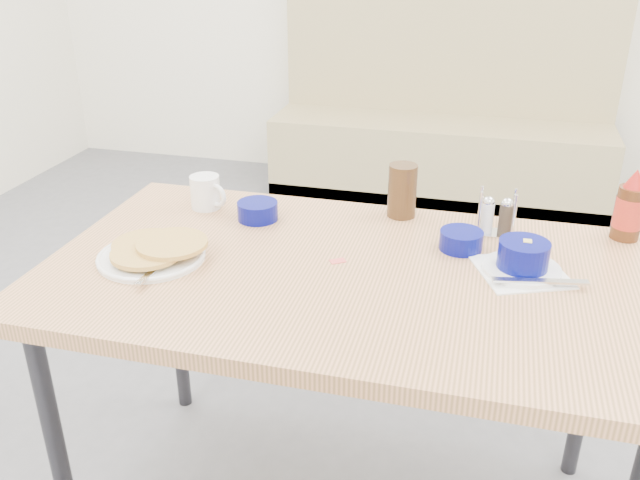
% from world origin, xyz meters
% --- Properties ---
extents(booth_bench, '(1.90, 0.56, 1.22)m').
position_xyz_m(booth_bench, '(0.00, 2.78, 0.35)').
color(booth_bench, tan).
rests_on(booth_bench, ground).
extents(dining_table, '(1.40, 0.80, 0.76)m').
position_xyz_m(dining_table, '(0.00, 0.25, 0.70)').
color(dining_table, tan).
rests_on(dining_table, ground).
extents(pancake_plate, '(0.26, 0.27, 0.04)m').
position_xyz_m(pancake_plate, '(-0.45, 0.19, 0.78)').
color(pancake_plate, white).
rests_on(pancake_plate, dining_table).
extents(coffee_mug, '(0.12, 0.08, 0.09)m').
position_xyz_m(coffee_mug, '(-0.45, 0.51, 0.81)').
color(coffee_mug, white).
rests_on(coffee_mug, dining_table).
extents(grits_setting, '(0.26, 0.25, 0.08)m').
position_xyz_m(grits_setting, '(0.39, 0.33, 0.79)').
color(grits_setting, white).
rests_on(grits_setting, dining_table).
extents(creamer_bowl, '(0.11, 0.11, 0.05)m').
position_xyz_m(creamer_bowl, '(-0.29, 0.47, 0.78)').
color(creamer_bowl, '#040962').
rests_on(creamer_bowl, dining_table).
extents(butter_bowl, '(0.10, 0.10, 0.05)m').
position_xyz_m(butter_bowl, '(0.25, 0.42, 0.78)').
color(butter_bowl, '#040962').
rests_on(butter_bowl, dining_table).
extents(amber_tumbler, '(0.08, 0.08, 0.14)m').
position_xyz_m(amber_tumbler, '(0.08, 0.59, 0.83)').
color(amber_tumbler, '#3E2813').
rests_on(amber_tumbler, dining_table).
extents(condiment_caddy, '(0.10, 0.06, 0.12)m').
position_xyz_m(condiment_caddy, '(0.32, 0.53, 0.80)').
color(condiment_caddy, silver).
rests_on(condiment_caddy, dining_table).
extents(syrup_bottle, '(0.07, 0.07, 0.18)m').
position_xyz_m(syrup_bottle, '(0.64, 0.59, 0.84)').
color(syrup_bottle, '#47230F').
rests_on(syrup_bottle, dining_table).
extents(sugar_wrapper, '(0.04, 0.04, 0.00)m').
position_xyz_m(sugar_wrapper, '(-0.03, 0.28, 0.76)').
color(sugar_wrapper, '#EE544F').
rests_on(sugar_wrapper, dining_table).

